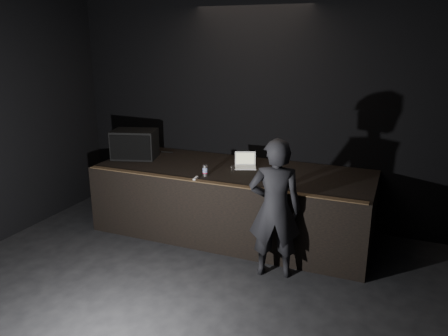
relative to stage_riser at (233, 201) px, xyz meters
The scene contains 10 objects.
room_walls 3.13m from the stage_riser, 90.00° to the right, with size 6.10×7.10×3.52m.
stage_riser is the anchor object (origin of this frame).
riser_lip 0.87m from the stage_riser, 90.00° to the right, with size 3.92×0.10×0.01m, color brown.
stage_monitor 1.82m from the stage_riser, behind, with size 0.78×0.66×0.45m.
cable 1.81m from the stage_riser, 166.17° to the left, with size 0.02×0.02×0.85m, color black.
laptop 0.59m from the stage_riser, 52.48° to the left, with size 0.39×0.37×0.21m.
beer_can 0.78m from the stage_riser, 116.44° to the right, with size 0.07×0.07×0.16m.
plastic_cup 0.57m from the stage_riser, 67.97° to the right, with size 0.07×0.07×0.09m, color white.
wii_remote 0.88m from the stage_riser, 113.56° to the right, with size 0.03×0.14×0.03m, color silver.
person 1.37m from the stage_riser, 46.18° to the right, with size 0.63×0.42×1.74m, color black.
Camera 1 is at (2.21, -2.95, 2.81)m, focal length 35.00 mm.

